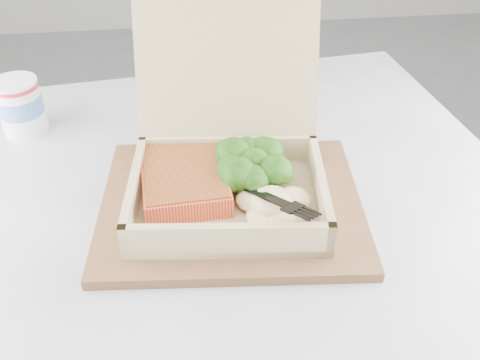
{
  "coord_description": "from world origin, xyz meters",
  "views": [
    {
      "loc": [
        0.13,
        -1.06,
        1.21
      ],
      "look_at": [
        0.19,
        -0.53,
        0.8
      ],
      "focal_mm": 40.0,
      "sensor_mm": 36.0,
      "label": 1
    }
  ],
  "objects": [
    {
      "name": "paper_cup",
      "position": [
        -0.13,
        -0.3,
        0.8
      ],
      "size": [
        0.07,
        0.07,
        0.09
      ],
      "color": "silver",
      "rests_on": "cafe_table"
    },
    {
      "name": "receipt",
      "position": [
        0.15,
        -0.33,
        0.75
      ],
      "size": [
        0.1,
        0.16,
        0.0
      ],
      "primitive_type": "cube",
      "rotation": [
        0.0,
        0.0,
        0.13
      ],
      "color": "white",
      "rests_on": "cafe_table"
    },
    {
      "name": "takeout_container",
      "position": [
        0.18,
        -0.5,
        0.82
      ],
      "size": [
        0.27,
        0.29,
        0.22
      ],
      "rotation": [
        0.0,
        0.0,
        -0.1
      ],
      "color": "tan",
      "rests_on": "serving_tray"
    },
    {
      "name": "cafe_table",
      "position": [
        0.16,
        -0.56,
        0.56
      ],
      "size": [
        0.95,
        0.95,
        0.75
      ],
      "rotation": [
        0.0,
        0.0,
        0.11
      ],
      "color": "black",
      "rests_on": "floor"
    },
    {
      "name": "broccoli_pile",
      "position": [
        0.21,
        -0.5,
        0.8
      ],
      "size": [
        0.11,
        0.11,
        0.04
      ],
      "primitive_type": null,
      "color": "#377319",
      "rests_on": "takeout_container"
    },
    {
      "name": "floor",
      "position": [
        0.0,
        0.0,
        0.0
      ],
      "size": [
        4.0,
        4.0,
        0.0
      ],
      "primitive_type": "plane",
      "color": "gray",
      "rests_on": "ground"
    },
    {
      "name": "salmon_fillet",
      "position": [
        0.12,
        -0.51,
        0.79
      ],
      "size": [
        0.12,
        0.15,
        0.03
      ],
      "primitive_type": "cube",
      "rotation": [
        0.0,
        0.0,
        0.07
      ],
      "color": "orange",
      "rests_on": "takeout_container"
    },
    {
      "name": "plastic_fork",
      "position": [
        0.2,
        -0.54,
        0.8
      ],
      "size": [
        0.1,
        0.15,
        0.04
      ],
      "rotation": [
        0.0,
        0.0,
        3.65
      ],
      "color": "black",
      "rests_on": "mashed_potatoes"
    },
    {
      "name": "serving_tray",
      "position": [
        0.18,
        -0.53,
        0.76
      ],
      "size": [
        0.36,
        0.3,
        0.01
      ],
      "primitive_type": "cube",
      "rotation": [
        0.0,
        0.0,
        -0.08
      ],
      "color": "brown",
      "rests_on": "cafe_table"
    },
    {
      "name": "mashed_potatoes",
      "position": [
        0.22,
        -0.57,
        0.79
      ],
      "size": [
        0.09,
        0.08,
        0.03
      ],
      "primitive_type": "ellipsoid",
      "color": "#FAE8A2",
      "rests_on": "takeout_container"
    }
  ]
}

